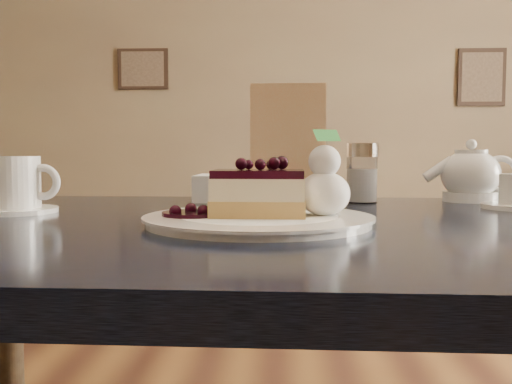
{
  "coord_description": "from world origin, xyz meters",
  "views": [
    {
      "loc": [
        -0.1,
        -0.68,
        0.89
      ],
      "look_at": [
        -0.14,
        0.02,
        0.84
      ],
      "focal_mm": 40.0,
      "sensor_mm": 36.0,
      "label": 1
    }
  ],
  "objects_px": {
    "main_table": "(261,276)",
    "dessert_plate": "(258,221)",
    "cheesecake_slice": "(258,193)",
    "tea_set": "(479,179)",
    "coffee_set": "(16,187)"
  },
  "relations": [
    {
      "from": "coffee_set",
      "to": "main_table",
      "type": "bearing_deg",
      "value": -11.62
    },
    {
      "from": "coffee_set",
      "to": "tea_set",
      "type": "xyz_separation_m",
      "value": [
        0.82,
        0.22,
        0.0
      ]
    },
    {
      "from": "main_table",
      "to": "coffee_set",
      "type": "distance_m",
      "value": 0.43
    },
    {
      "from": "coffee_set",
      "to": "cheesecake_slice",
      "type": "bearing_deg",
      "value": -18.61
    },
    {
      "from": "main_table",
      "to": "tea_set",
      "type": "height_order",
      "value": "tea_set"
    },
    {
      "from": "main_table",
      "to": "dessert_plate",
      "type": "xyz_separation_m",
      "value": [
        -0.0,
        -0.05,
        0.09
      ]
    },
    {
      "from": "cheesecake_slice",
      "to": "tea_set",
      "type": "relative_size",
      "value": 0.49
    },
    {
      "from": "cheesecake_slice",
      "to": "tea_set",
      "type": "bearing_deg",
      "value": 41.5
    },
    {
      "from": "cheesecake_slice",
      "to": "coffee_set",
      "type": "bearing_deg",
      "value": 162.34
    },
    {
      "from": "coffee_set",
      "to": "tea_set",
      "type": "distance_m",
      "value": 0.84
    },
    {
      "from": "main_table",
      "to": "dessert_plate",
      "type": "relative_size",
      "value": 4.19
    },
    {
      "from": "dessert_plate",
      "to": "cheesecake_slice",
      "type": "height_order",
      "value": "cheesecake_slice"
    },
    {
      "from": "dessert_plate",
      "to": "coffee_set",
      "type": "xyz_separation_m",
      "value": [
        -0.4,
        0.14,
        0.04
      ]
    },
    {
      "from": "main_table",
      "to": "dessert_plate",
      "type": "distance_m",
      "value": 0.1
    },
    {
      "from": "tea_set",
      "to": "main_table",
      "type": "bearing_deg",
      "value": -143.88
    }
  ]
}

